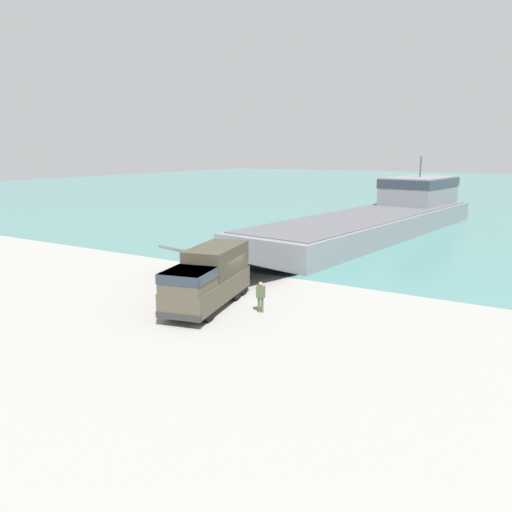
% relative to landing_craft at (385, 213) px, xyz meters
% --- Properties ---
extents(ground_plane, '(240.00, 240.00, 0.00)m').
position_rel_landing_craft_xyz_m(ground_plane, '(-0.18, -29.33, -1.86)').
color(ground_plane, gray).
extents(water_surface, '(240.00, 180.00, 0.01)m').
position_rel_landing_craft_xyz_m(water_surface, '(-0.18, 66.98, -1.85)').
color(water_surface, '#477F7A').
rests_on(water_surface, ground_plane).
extents(landing_craft, '(13.10, 43.62, 7.70)m').
position_rel_landing_craft_xyz_m(landing_craft, '(0.00, 0.00, 0.00)').
color(landing_craft, gray).
rests_on(landing_craft, ground_plane).
extents(military_truck, '(3.88, 7.54, 3.14)m').
position_rel_landing_craft_xyz_m(military_truck, '(-0.17, -30.89, -0.25)').
color(military_truck, '#4C4738').
rests_on(military_truck, ground_plane).
extents(soldier_on_ramp, '(0.49, 0.35, 1.64)m').
position_rel_landing_craft_xyz_m(soldier_on_ramp, '(2.78, -30.30, -0.92)').
color(soldier_on_ramp, '#475638').
rests_on(soldier_on_ramp, ground_plane).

